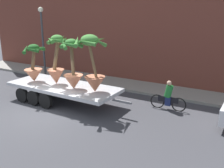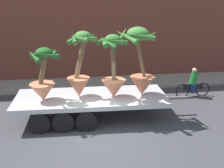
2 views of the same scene
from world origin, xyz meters
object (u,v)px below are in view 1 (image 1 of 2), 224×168
potted_palm_extra (34,67)px  flatbed_trailer (60,88)px  potted_palm_front (56,64)px  potted_palm_middle (92,65)px  street_lamp (42,32)px  cyclist (168,97)px  potted_palm_rear (73,70)px

potted_palm_extra → flatbed_trailer: bearing=7.7°
potted_palm_front → potted_palm_extra: bearing=-170.2°
potted_palm_middle → street_lamp: 7.73m
street_lamp → cyclist: bearing=-10.2°
potted_palm_rear → cyclist: potted_palm_rear is taller
potted_palm_extra → cyclist: potted_palm_extra is taller
potted_palm_rear → potted_palm_front: size_ratio=0.96×
potted_palm_rear → potted_palm_middle: bearing=7.0°
street_lamp → potted_palm_extra: bearing=-52.9°
potted_palm_rear → potted_palm_middle: size_ratio=0.91×
potted_palm_middle → cyclist: potted_palm_middle is taller
cyclist → potted_palm_rear: bearing=-154.8°
flatbed_trailer → potted_palm_front: 1.34m
potted_palm_front → street_lamp: bearing=140.4°
potted_palm_middle → potted_palm_front: potted_palm_middle is taller
cyclist → potted_palm_front: bearing=-162.6°
street_lamp → potted_palm_rear: bearing=-34.4°
flatbed_trailer → potted_palm_extra: potted_palm_extra is taller
potted_palm_rear → potted_palm_middle: potted_palm_middle is taller
potted_palm_rear → cyclist: bearing=25.2°
potted_palm_front → street_lamp: street_lamp is taller
potted_palm_middle → street_lamp: size_ratio=0.58×
potted_palm_front → street_lamp: (-4.32, 3.57, 1.13)m
flatbed_trailer → street_lamp: size_ratio=1.49×
street_lamp → potted_palm_front: bearing=-39.6°
potted_palm_middle → flatbed_trailer: bearing=177.2°
cyclist → street_lamp: (-9.97, 1.80, 2.56)m
flatbed_trailer → cyclist: (5.49, 1.80, -0.10)m
potted_palm_extra → street_lamp: 4.99m
flatbed_trailer → potted_palm_rear: bearing=-12.1°
potted_palm_middle → potted_palm_front: (-2.40, 0.14, -0.20)m
potted_palm_front → potted_palm_rear: bearing=-12.1°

